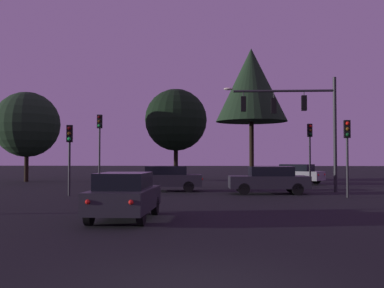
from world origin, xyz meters
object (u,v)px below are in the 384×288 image
Objects in this scene: traffic_signal_mast_arm at (299,114)px; traffic_light_median at (99,136)px; traffic_light_corner_left at (347,142)px; car_nearside_lane at (125,195)px; car_crossing_left at (269,180)px; traffic_light_far_side at (310,142)px; tree_center_horizon at (27,125)px; tree_left_far at (251,85)px; tree_behind_sign at (176,120)px; car_far_lane at (296,174)px; traffic_light_corner_right at (69,145)px; car_crossing_right at (164,178)px.

traffic_light_median is at bearing 168.54° from traffic_signal_mast_arm.
car_nearside_lane is at bearing -137.85° from traffic_light_corner_left.
car_crossing_left is at bearing 149.25° from traffic_light_corner_left.
traffic_light_far_side is at bearing 70.73° from traffic_signal_mast_arm.
traffic_light_far_side is at bearing -14.54° from tree_center_horizon.
traffic_light_far_side is 0.46× the size of tree_left_far.
traffic_signal_mast_arm reaches higher than traffic_light_corner_left.
traffic_signal_mast_arm is 0.80× the size of tree_behind_sign.
car_nearside_lane is at bearing -108.38° from tree_left_far.
traffic_signal_mast_arm is 1.54× the size of car_far_lane.
traffic_light_corner_right is 10.17m from car_nearside_lane.
car_far_lane is 12.78m from tree_behind_sign.
traffic_light_far_side is 10.66m from car_crossing_right.
tree_left_far reaches higher than traffic_light_median.
car_crossing_right is 0.62× the size of tree_center_horizon.
traffic_light_corner_right is 18.11m from car_far_lane.
tree_left_far is (10.04, 7.08, 4.23)m from traffic_light_corner_right.
tree_center_horizon is at bearing -159.42° from tree_behind_sign.
tree_left_far is (-4.24, 7.26, 4.11)m from traffic_light_corner_left.
tree_behind_sign is at bearing 118.65° from tree_left_far.
traffic_light_corner_right is at bearing 118.49° from car_nearside_lane.
traffic_light_corner_left reaches higher than car_far_lane.
traffic_light_corner_left is at bearing -87.34° from car_far_lane.
car_crossing_right is at bearing -148.07° from tree_left_far.
traffic_light_median is 0.52× the size of tree_left_far.
car_crossing_left is at bearing -15.48° from car_crossing_right.
car_crossing_right is at bearing -155.82° from traffic_light_far_side.
car_crossing_left is (-3.66, 2.18, -1.98)m from traffic_light_corner_left.
traffic_signal_mast_arm is 1.66× the size of car_nearside_lane.
traffic_signal_mast_arm is at bearing 38.40° from car_crossing_left.
tree_behind_sign reaches higher than traffic_signal_mast_arm.
tree_left_far is at bearing 35.19° from traffic_light_corner_right.
tree_behind_sign is at bearing 91.82° from car_nearside_lane.
traffic_light_corner_left is at bearing -60.71° from tree_behind_sign.
tree_behind_sign is at bearing 145.86° from car_far_lane.
car_nearside_lane is 0.54× the size of tree_center_horizon.
traffic_signal_mast_arm is 0.72× the size of tree_left_far.
car_nearside_lane is at bearing -119.09° from traffic_light_far_side.
car_crossing_right is at bearing -87.38° from tree_behind_sign.
traffic_light_corner_right is at bearing -89.81° from traffic_light_median.
car_far_lane is at bearing 51.09° from tree_left_far.
tree_behind_sign reaches higher than car_crossing_right.
traffic_light_corner_right reaches higher than car_crossing_right.
traffic_light_corner_left reaches higher than car_nearside_lane.
tree_center_horizon is at bearing 153.84° from traffic_signal_mast_arm.
traffic_signal_mast_arm is 4.53m from car_crossing_left.
tree_behind_sign is at bearing 119.29° from traffic_light_corner_left.
car_crossing_left is (5.85, 10.79, 0.00)m from car_nearside_lane.
traffic_light_far_side is 5.62m from tree_left_far.
traffic_signal_mast_arm is at bearing -55.03° from tree_left_far.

